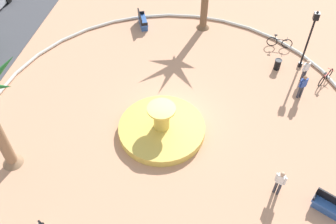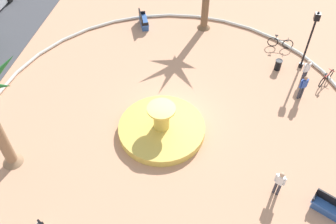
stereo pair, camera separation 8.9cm
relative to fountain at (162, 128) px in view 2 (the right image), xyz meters
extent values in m
plane|color=tan|center=(0.84, -0.34, -0.29)|extent=(80.00, 80.00, 0.00)
torus|color=silver|center=(0.84, -0.34, -0.19)|extent=(21.20, 21.20, 0.20)
cylinder|color=gold|center=(0.00, 0.00, -0.06)|extent=(4.70, 4.70, 0.45)
cylinder|color=#236093|center=(0.00, 0.00, -0.10)|extent=(4.13, 4.13, 0.34)
cylinder|color=gold|center=(0.00, 0.00, 0.81)|extent=(0.85, 0.85, 1.30)
cylinder|color=#F1C954|center=(0.00, 0.00, 1.53)|extent=(1.50, 1.50, 0.12)
cone|color=#8E6B4C|center=(-3.41, 7.05, -0.04)|extent=(1.05, 1.05, 0.50)
cone|color=brown|center=(10.13, -1.02, -0.04)|extent=(0.95, 0.95, 0.50)
cube|color=#335BA8|center=(9.59, 3.28, 0.16)|extent=(1.67, 1.07, 0.12)
cube|color=black|center=(9.51, 3.47, 0.46)|extent=(1.51, 0.69, 0.50)
cube|color=#2B4E8F|center=(9.59, 3.28, -0.09)|extent=(1.54, 0.99, 0.39)
cube|color=black|center=(10.28, 3.57, 0.30)|extent=(0.25, 0.45, 0.24)
cube|color=black|center=(8.90, 2.99, 0.30)|extent=(0.25, 0.45, 0.24)
cube|color=black|center=(-6.56, 3.98, 0.30)|extent=(0.30, 0.43, 0.24)
cube|color=#335BA8|center=(-3.29, -8.42, 0.16)|extent=(1.17, 1.65, 0.12)
cube|color=black|center=(-3.10, -8.52, 0.46)|extent=(0.80, 1.46, 0.50)
cube|color=#2B4E8F|center=(-3.29, -8.42, -0.09)|extent=(1.08, 1.52, 0.39)
cube|color=black|center=(-2.95, -7.76, 0.30)|extent=(0.44, 0.28, 0.24)
cylinder|color=black|center=(7.02, -7.70, 1.48)|extent=(0.12, 0.12, 3.53)
cylinder|color=black|center=(7.02, -7.70, -0.14)|extent=(0.28, 0.28, 0.30)
cube|color=black|center=(7.02, -7.70, 3.46)|extent=(0.32, 0.32, 0.44)
sphere|color=#F2EDCC|center=(7.02, -7.70, 3.46)|extent=(0.22, 0.22, 0.22)
cone|color=black|center=(7.02, -7.70, 3.74)|extent=(0.20, 0.20, 0.18)
cylinder|color=black|center=(6.49, -6.22, 0.06)|extent=(0.40, 0.40, 0.70)
torus|color=#4C4C51|center=(6.49, -6.22, 0.41)|extent=(0.46, 0.46, 0.06)
torus|color=black|center=(6.18, -9.39, 0.07)|extent=(0.63, 0.46, 0.72)
torus|color=black|center=(5.36, -8.82, 0.07)|extent=(0.63, 0.46, 0.72)
cylinder|color=#B21919|center=(5.77, -9.11, 0.31)|extent=(0.81, 0.58, 0.05)
cylinder|color=#B21919|center=(5.48, -8.91, 0.46)|extent=(0.04, 0.04, 0.30)
cube|color=black|center=(5.48, -8.91, 0.63)|extent=(0.22, 0.20, 0.06)
cylinder|color=#B21919|center=(6.14, -9.36, 0.44)|extent=(0.27, 0.38, 0.03)
torus|color=black|center=(8.81, -6.88, 0.07)|extent=(0.09, 0.72, 0.72)
torus|color=black|center=(8.86, -5.88, 0.07)|extent=(0.09, 0.72, 0.72)
cylinder|color=black|center=(8.84, -6.38, 0.31)|extent=(0.10, 0.95, 0.05)
cylinder|color=black|center=(8.85, -6.03, 0.46)|extent=(0.04, 0.04, 0.30)
cube|color=black|center=(8.85, -6.03, 0.63)|extent=(0.11, 0.20, 0.06)
cylinder|color=black|center=(8.81, -6.83, 0.44)|extent=(0.44, 0.05, 0.03)
cylinder|color=#33333D|center=(5.74, -7.84, 0.12)|extent=(0.14, 0.14, 0.81)
cylinder|color=#33333D|center=(5.63, -7.70, 0.12)|extent=(0.14, 0.14, 0.81)
cube|color=white|center=(5.69, -7.77, 0.80)|extent=(0.36, 0.39, 0.56)
sphere|color=beige|center=(5.69, -7.77, 1.20)|extent=(0.22, 0.22, 0.22)
cylinder|color=white|center=(5.82, -7.95, 0.80)|extent=(0.09, 0.09, 0.53)
cylinder|color=white|center=(5.56, -7.59, 0.80)|extent=(0.09, 0.09, 0.53)
cylinder|color=#33333D|center=(4.15, -7.57, 0.16)|extent=(0.14, 0.14, 0.89)
cylinder|color=#33333D|center=(4.06, -7.41, 0.16)|extent=(0.14, 0.14, 0.89)
cube|color=#2D4CA5|center=(4.10, -7.49, 0.88)|extent=(0.34, 0.39, 0.56)
sphere|color=#9E7051|center=(4.10, -7.49, 1.28)|extent=(0.22, 0.22, 0.22)
cylinder|color=#2D4CA5|center=(4.21, -7.68, 0.88)|extent=(0.09, 0.09, 0.53)
cylinder|color=#2D4CA5|center=(4.00, -7.30, 0.88)|extent=(0.09, 0.09, 0.53)
cylinder|color=#33333D|center=(-2.75, -6.17, 0.16)|extent=(0.14, 0.14, 0.89)
cylinder|color=#33333D|center=(-2.68, -6.01, 0.16)|extent=(0.14, 0.14, 0.89)
cube|color=white|center=(-2.71, -6.09, 0.88)|extent=(0.32, 0.39, 0.56)
sphere|color=tan|center=(-2.71, -6.09, 1.28)|extent=(0.22, 0.22, 0.22)
cylinder|color=white|center=(-2.80, -6.29, 0.88)|extent=(0.09, 0.09, 0.53)
cylinder|color=white|center=(-2.62, -5.89, 0.88)|extent=(0.09, 0.09, 0.53)
camera|label=1|loc=(-12.79, -2.73, 15.50)|focal=40.01mm
camera|label=2|loc=(-12.78, -2.82, 15.50)|focal=40.01mm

